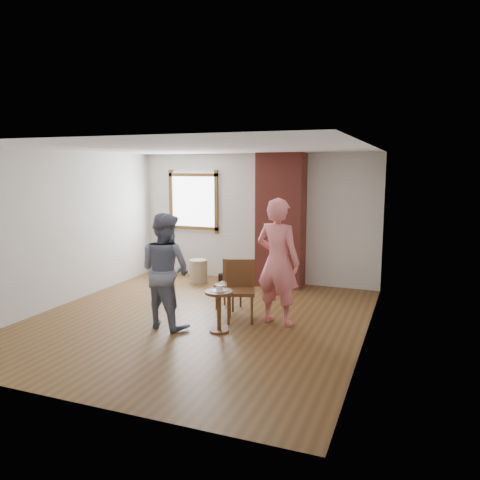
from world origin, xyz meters
name	(u,v)px	position (x,y,z in m)	size (l,w,h in m)	color
ground	(197,320)	(0.00, 0.00, 0.00)	(5.50, 5.50, 0.00)	brown
room_shell	(209,200)	(-0.06, 0.61, 1.81)	(5.04, 5.52, 2.62)	silver
brick_chimney	(281,220)	(0.60, 2.50, 1.30)	(0.90, 0.50, 2.60)	brown
stoneware_crock	(198,271)	(-1.03, 2.15, 0.23)	(0.36, 0.36, 0.47)	tan
dark_pot	(222,277)	(-0.61, 2.40, 0.08)	(0.16, 0.16, 0.16)	black
dining_chair_left	(230,281)	(0.23, 0.79, 0.45)	(0.40, 0.40, 0.80)	brown
dining_chair_right	(241,287)	(0.62, 0.26, 0.52)	(0.55, 0.55, 0.92)	brown
side_table	(219,304)	(0.53, -0.36, 0.40)	(0.40, 0.40, 0.60)	brown
cake_plate	(219,291)	(0.53, -0.36, 0.60)	(0.18, 0.18, 0.01)	white
cake_slice	(220,288)	(0.54, -0.36, 0.64)	(0.08, 0.07, 0.06)	white
man	(165,270)	(-0.30, -0.43, 0.84)	(0.82, 0.64, 1.69)	#16203D
person_pink	(278,262)	(1.19, 0.28, 0.95)	(0.69, 0.45, 1.89)	#F47A7F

